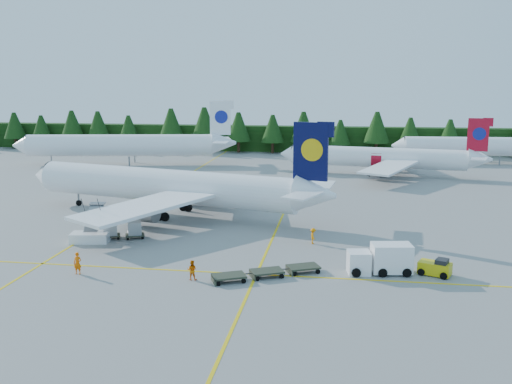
# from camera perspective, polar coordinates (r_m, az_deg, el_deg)

# --- Properties ---
(ground) EXTENTS (320.00, 320.00, 0.00)m
(ground) POSITION_cam_1_polar(r_m,az_deg,el_deg) (56.85, -5.08, -5.93)
(ground) COLOR gray
(ground) RESTS_ON ground
(taxi_stripe_a) EXTENTS (0.25, 120.00, 0.01)m
(taxi_stripe_a) POSITION_cam_1_polar(r_m,az_deg,el_deg) (79.39, -11.55, -1.20)
(taxi_stripe_a) COLOR yellow
(taxi_stripe_a) RESTS_ON ground
(taxi_stripe_b) EXTENTS (0.25, 120.00, 0.01)m
(taxi_stripe_b) POSITION_cam_1_polar(r_m,az_deg,el_deg) (75.00, 2.97, -1.71)
(taxi_stripe_b) COLOR yellow
(taxi_stripe_b) RESTS_ON ground
(taxi_stripe_cross) EXTENTS (80.00, 0.25, 0.01)m
(taxi_stripe_cross) POSITION_cam_1_polar(r_m,az_deg,el_deg) (51.33, -6.66, -7.86)
(taxi_stripe_cross) COLOR yellow
(taxi_stripe_cross) RESTS_ON ground
(treeline_hedge) EXTENTS (220.00, 4.00, 6.00)m
(treeline_hedge) POSITION_cam_1_polar(r_m,az_deg,el_deg) (136.11, 3.02, 5.34)
(treeline_hedge) COLOR black
(treeline_hedge) RESTS_ON ground
(airliner_navy) EXTENTS (40.92, 33.24, 12.13)m
(airliner_navy) POSITION_cam_1_polar(r_m,az_deg,el_deg) (72.41, -9.74, 0.62)
(airliner_navy) COLOR white
(airliner_navy) RESTS_ON ground
(airliner_red) EXTENTS (35.70, 29.17, 10.42)m
(airliner_red) POSITION_cam_1_polar(r_m,az_deg,el_deg) (103.57, 11.69, 3.39)
(airliner_red) COLOR white
(airliner_red) RESTS_ON ground
(airliner_far_left) EXTENTS (43.19, 10.90, 12.63)m
(airliner_far_left) POSITION_cam_1_polar(r_m,az_deg,el_deg) (117.61, -13.97, 4.59)
(airliner_far_left) COLOR white
(airliner_far_left) RESTS_ON ground
(airliner_far_right) EXTENTS (38.65, 5.82, 11.23)m
(airliner_far_right) POSITION_cam_1_polar(r_m,az_deg,el_deg) (124.57, 21.61, 4.29)
(airliner_far_right) COLOR white
(airliner_far_right) RESTS_ON ground
(airstairs) EXTENTS (4.15, 5.64, 3.49)m
(airstairs) POSITION_cam_1_polar(r_m,az_deg,el_deg) (62.34, -16.21, -4.09)
(airstairs) COLOR white
(airstairs) RESTS_ON ground
(service_truck) EXTENTS (5.72, 2.79, 2.65)m
(service_truck) POSITION_cam_1_polar(r_m,az_deg,el_deg) (51.17, 12.28, -6.56)
(service_truck) COLOR white
(service_truck) RESTS_ON ground
(baggage_tug) EXTENTS (3.03, 2.38, 1.43)m
(baggage_tug) POSITION_cam_1_polar(r_m,az_deg,el_deg) (52.13, 17.53, -7.20)
(baggage_tug) COLOR #D7C10B
(baggage_tug) RESTS_ON ground
(dolly_train) EXTENTS (9.23, 6.01, 0.16)m
(dolly_train) POSITION_cam_1_polar(r_m,az_deg,el_deg) (49.42, 1.10, -7.91)
(dolly_train) COLOR #323627
(dolly_train) RESTS_ON ground
(uld_pair) EXTENTS (4.90, 2.71, 1.52)m
(uld_pair) POSITION_cam_1_polar(r_m,az_deg,el_deg) (62.54, -13.20, -3.63)
(uld_pair) COLOR #323627
(uld_pair) RESTS_ON ground
(crew_a) EXTENTS (0.72, 0.47, 1.96)m
(crew_a) POSITION_cam_1_polar(r_m,az_deg,el_deg) (52.29, -17.42, -6.82)
(crew_a) COLOR #FF6505
(crew_a) RESTS_ON ground
(crew_b) EXTENTS (0.86, 0.68, 1.72)m
(crew_b) POSITION_cam_1_polar(r_m,az_deg,el_deg) (48.91, -6.43, -7.76)
(crew_b) COLOR #E76504
(crew_b) RESTS_ON ground
(crew_c) EXTENTS (0.61, 0.78, 1.66)m
(crew_c) POSITION_cam_1_polar(r_m,az_deg,el_deg) (59.26, 5.73, -4.40)
(crew_c) COLOR orange
(crew_c) RESTS_ON ground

